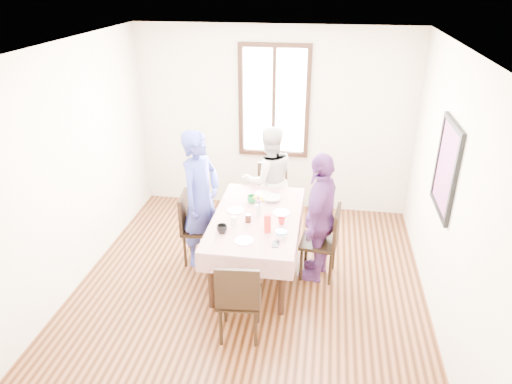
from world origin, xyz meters
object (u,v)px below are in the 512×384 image
chair_left (200,228)px  person_left (200,199)px  chair_near (240,297)px  person_right (319,217)px  chair_right (319,242)px  dining_table (257,245)px  chair_far (269,199)px  person_far (269,179)px

chair_left → person_left: (0.02, 0.00, 0.40)m
chair_left → chair_near: same height
person_right → person_left: bearing=-79.6°
chair_right → person_left: size_ratio=0.53×
dining_table → person_left: 0.87m
chair_far → person_right: person_right is taller
dining_table → person_far: 1.14m
dining_table → person_right: size_ratio=1.01×
chair_left → person_left: bearing=85.1°
chair_far → person_right: 1.31m
dining_table → person_far: size_ratio=1.04×
dining_table → person_left: size_ratio=0.93×
dining_table → chair_left: bearing=168.5°
chair_left → chair_right: (1.47, -0.10, 0.00)m
dining_table → chair_near: chair_near is taller
dining_table → person_right: (0.71, 0.05, 0.41)m
chair_left → person_far: (0.73, 0.92, 0.31)m
chair_near → person_right: bearing=52.6°
chair_right → chair_far: bearing=41.4°
chair_left → person_right: bearing=81.1°
chair_right → person_right: 0.33m
dining_table → person_left: bearing=168.2°
chair_far → dining_table: bearing=97.5°
chair_right → person_left: (-1.45, 0.10, 0.40)m
chair_left → person_left: person_left is taller
chair_right → person_right: size_ratio=0.58×
dining_table → chair_right: size_ratio=1.75×
chair_left → person_left: 0.40m
chair_near → chair_far: bearing=84.6°
chair_far → person_far: person_far is taller
chair_left → person_far: bearing=136.6°
chair_far → person_right: size_ratio=0.58×
dining_table → person_far: bearing=90.0°
chair_far → person_left: (-0.71, -0.94, 0.40)m
person_left → person_right: person_left is taller
person_far → person_right: 1.25m
chair_far → person_left: bearing=60.4°
dining_table → chair_far: size_ratio=1.75×
person_left → person_far: (0.71, 0.92, -0.10)m
chair_near → chair_right: bearing=51.9°
dining_table → chair_near: size_ratio=1.75×
chair_far → chair_near: (0.00, -2.19, 0.00)m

